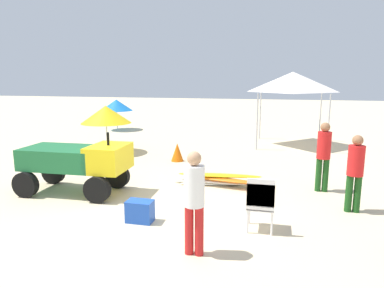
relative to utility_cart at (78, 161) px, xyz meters
The scene contains 12 objects.
ground 2.46m from the utility_cart, 24.22° to the right, with size 80.00×80.00×0.00m, color beige.
utility_cart is the anchor object (origin of this frame).
stacked_plastic_chairs 4.51m from the utility_cart, 15.52° to the right, with size 0.48×0.48×1.02m.
surfboard_pile 3.52m from the utility_cart, 22.24° to the left, with size 2.48×0.84×0.32m.
lifeguard_near_left 4.08m from the utility_cart, 34.00° to the right, with size 0.32×0.32×1.65m.
lifeguard_near_center 5.89m from the utility_cart, 14.48° to the left, with size 0.32×0.32×1.69m.
lifeguard_near_right 6.16m from the utility_cart, ahead, with size 0.32×0.32×1.61m.
popup_canopy 9.27m from the utility_cart, 55.44° to the left, with size 2.62×2.62×2.97m.
beach_umbrella_left 4.62m from the utility_cart, 108.46° to the left, with size 1.81×1.81×1.74m.
beach_umbrella_far 10.44m from the utility_cart, 110.36° to the left, with size 1.69×1.69×1.62m.
traffic_cone_near 3.99m from the utility_cart, 69.03° to the left, with size 0.42×0.42×0.60m, color orange.
cooler_box 2.51m from the utility_cart, 31.78° to the right, with size 0.50×0.32×0.42m, color blue.
Camera 1 is at (2.40, -6.27, 2.73)m, focal length 32.67 mm.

